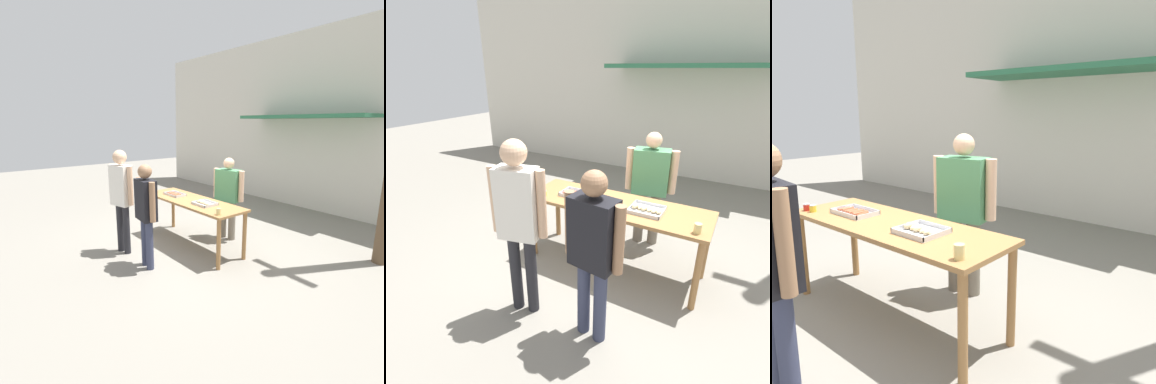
# 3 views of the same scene
# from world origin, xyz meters

# --- Properties ---
(ground_plane) EXTENTS (24.00, 24.00, 0.00)m
(ground_plane) POSITION_xyz_m (0.00, 0.00, 0.00)
(ground_plane) COLOR gray
(building_facade_back) EXTENTS (12.00, 1.11, 4.50)m
(building_facade_back) POSITION_xyz_m (0.00, 3.98, 2.26)
(building_facade_back) COLOR beige
(building_facade_back) RESTS_ON ground
(serving_table) EXTENTS (2.19, 0.72, 0.87)m
(serving_table) POSITION_xyz_m (0.00, 0.00, 0.76)
(serving_table) COLOR olive
(serving_table) RESTS_ON ground
(food_tray_sausages) EXTENTS (0.43, 0.26, 0.04)m
(food_tray_sausages) POSITION_xyz_m (-0.50, -0.02, 0.89)
(food_tray_sausages) COLOR silver
(food_tray_sausages) RESTS_ON serving_table
(food_tray_buns) EXTENTS (0.37, 0.32, 0.06)m
(food_tray_buns) POSITION_xyz_m (0.38, -0.02, 0.89)
(food_tray_buns) COLOR silver
(food_tray_buns) RESTS_ON serving_table
(condiment_jar_mustard) EXTENTS (0.06, 0.06, 0.07)m
(condiment_jar_mustard) POSITION_xyz_m (-0.97, -0.25, 0.91)
(condiment_jar_mustard) COLOR #B22319
(condiment_jar_mustard) RESTS_ON serving_table
(condiment_jar_ketchup) EXTENTS (0.06, 0.06, 0.07)m
(condiment_jar_ketchup) POSITION_xyz_m (-0.88, -0.23, 0.91)
(condiment_jar_ketchup) COLOR gold
(condiment_jar_ketchup) RESTS_ON serving_table
(beer_cup) EXTENTS (0.07, 0.07, 0.10)m
(beer_cup) POSITION_xyz_m (0.96, -0.24, 0.92)
(beer_cup) COLOR #DBC67A
(beer_cup) RESTS_ON serving_table
(person_server_behind_table) EXTENTS (0.66, 0.34, 1.61)m
(person_server_behind_table) POSITION_xyz_m (0.18, 0.76, 0.94)
(person_server_behind_table) COLOR #756B5B
(person_server_behind_table) RESTS_ON ground
(person_customer_holding_hotdog) EXTENTS (0.54, 0.30, 1.82)m
(person_customer_holding_hotdog) POSITION_xyz_m (-0.49, -1.15, 1.10)
(person_customer_holding_hotdog) COLOR #232328
(person_customer_holding_hotdog) RESTS_ON ground
(person_customer_with_cup) EXTENTS (0.57, 0.26, 1.65)m
(person_customer_with_cup) POSITION_xyz_m (0.26, -1.11, 0.99)
(person_customer_with_cup) COLOR #333851
(person_customer_with_cup) RESTS_ON ground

